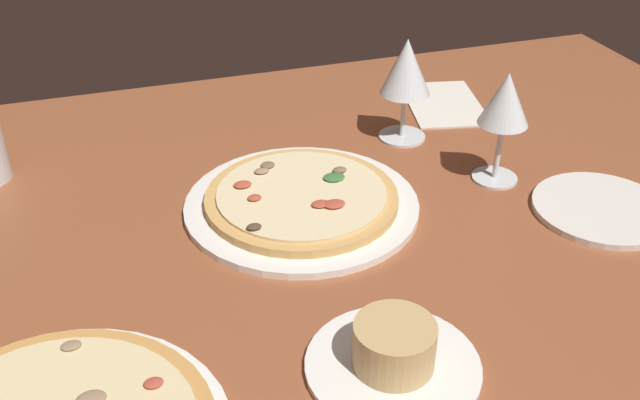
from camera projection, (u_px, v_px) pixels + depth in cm
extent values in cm
cube|color=brown|center=(339.00, 243.00, 96.52)|extent=(150.00, 110.00, 4.00)
cylinder|color=white|center=(302.00, 205.00, 99.78)|extent=(31.70, 31.70, 1.00)
cylinder|color=tan|center=(302.00, 198.00, 99.19)|extent=(26.08, 26.08, 1.20)
cylinder|color=beige|center=(301.00, 193.00, 98.77)|extent=(22.90, 22.90, 0.40)
ellipsoid|color=#AD4733|center=(254.00, 198.00, 96.86)|extent=(1.86, 1.49, 0.59)
ellipsoid|color=brown|center=(340.00, 170.00, 103.02)|extent=(1.98, 1.47, 0.69)
ellipsoid|color=#AD4733|center=(336.00, 204.00, 95.59)|extent=(2.85, 2.20, 0.61)
ellipsoid|color=brown|center=(268.00, 165.00, 104.42)|extent=(2.00, 1.81, 0.52)
ellipsoid|color=#387033|center=(334.00, 177.00, 101.52)|extent=(3.04, 2.48, 0.48)
ellipsoid|color=#4C3828|center=(254.00, 226.00, 91.05)|extent=(1.90, 1.34, 0.69)
ellipsoid|color=#937556|center=(262.00, 171.00, 102.84)|extent=(2.09, 1.49, 0.62)
ellipsoid|color=#AD4733|center=(243.00, 185.00, 99.74)|extent=(2.45, 1.92, 0.57)
ellipsoid|color=#AD4733|center=(321.00, 204.00, 95.63)|extent=(2.48, 1.87, 0.52)
ellipsoid|color=#937556|center=(91.00, 399.00, 67.28)|extent=(2.82, 2.20, 0.53)
ellipsoid|color=#AD4733|center=(154.00, 383.00, 68.99)|extent=(1.88, 1.50, 0.49)
ellipsoid|color=#937556|center=(71.00, 345.00, 73.30)|extent=(2.07, 1.49, 0.44)
cylinder|color=white|center=(393.00, 366.00, 74.24)|extent=(17.84, 17.84, 0.80)
cylinder|color=tan|center=(394.00, 345.00, 72.74)|extent=(8.30, 8.30, 4.88)
cylinder|color=silver|center=(494.00, 178.00, 106.62)|extent=(6.52, 6.52, 0.40)
cylinder|color=silver|center=(498.00, 151.00, 104.27)|extent=(0.80, 0.80, 8.48)
cone|color=silver|center=(506.00, 99.00, 100.04)|extent=(7.01, 7.01, 7.51)
cone|color=maroon|center=(504.00, 110.00, 100.97)|extent=(3.35, 3.35, 3.99)
cylinder|color=silver|center=(402.00, 136.00, 117.77)|extent=(7.41, 7.41, 0.40)
cylinder|color=silver|center=(403.00, 114.00, 115.74)|extent=(0.80, 0.80, 7.27)
cone|color=silver|center=(406.00, 66.00, 111.51)|extent=(7.74, 7.74, 8.71)
cylinder|color=silver|center=(602.00, 209.00, 99.09)|extent=(18.39, 18.39, 0.90)
cube|color=silver|center=(444.00, 104.00, 128.46)|extent=(15.93, 20.82, 0.30)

